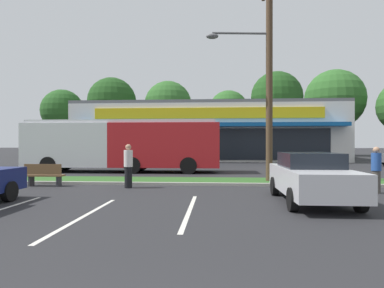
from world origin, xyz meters
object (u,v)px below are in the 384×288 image
(pedestrian_mid, at_px, (376,170))
(utility_pole, at_px, (266,72))
(pedestrian_by_pole, at_px, (128,166))
(car_0, at_px, (311,177))
(car_1, at_px, (179,157))
(bus_stop_bench, at_px, (44,174))
(city_bus, at_px, (123,144))

(pedestrian_mid, bearing_deg, utility_pole, 96.05)
(utility_pole, relative_size, pedestrian_by_pole, 5.30)
(car_0, bearing_deg, utility_pole, -172.15)
(car_0, relative_size, pedestrian_mid, 2.63)
(utility_pole, height_order, car_0, utility_pole)
(utility_pole, bearing_deg, pedestrian_mid, -37.54)
(car_1, bearing_deg, bus_stop_bench, -108.22)
(city_bus, height_order, car_1, city_bus)
(city_bus, bearing_deg, car_1, -116.37)
(bus_stop_bench, distance_m, car_1, 13.77)
(car_1, xyz_separation_m, pedestrian_by_pole, (-0.62, -13.30, 0.16))
(car_0, distance_m, car_1, 17.20)
(city_bus, bearing_deg, bus_stop_bench, 78.73)
(car_0, bearing_deg, car_1, -159.99)
(utility_pole, xyz_separation_m, city_bus, (-8.14, 5.33, -3.31))
(bus_stop_bench, bearing_deg, utility_pole, -169.51)
(bus_stop_bench, height_order, car_0, car_0)
(car_0, height_order, car_1, car_0)
(city_bus, height_order, pedestrian_mid, city_bus)
(pedestrian_by_pole, bearing_deg, utility_pole, -68.66)
(utility_pole, relative_size, car_0, 2.11)
(car_1, relative_size, pedestrian_by_pole, 2.61)
(city_bus, distance_m, pedestrian_mid, 14.26)
(city_bus, height_order, car_0, city_bus)
(city_bus, relative_size, pedestrian_by_pole, 6.84)
(bus_stop_bench, distance_m, car_0, 10.65)
(pedestrian_mid, bearing_deg, city_bus, 99.02)
(bus_stop_bench, bearing_deg, pedestrian_mid, 175.69)
(city_bus, bearing_deg, utility_pole, 146.51)
(pedestrian_mid, bearing_deg, pedestrian_by_pole, 129.00)
(car_0, distance_m, pedestrian_mid, 3.59)
(bus_stop_bench, height_order, pedestrian_mid, pedestrian_mid)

